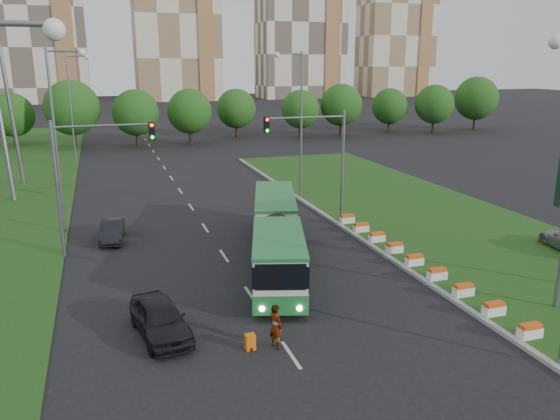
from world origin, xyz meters
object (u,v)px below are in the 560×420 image
object	(u,v)px
traffic_mast_median	(321,150)
car_left_near	(160,318)
pedestrian	(276,326)
traffic_mast_left	(85,165)
car_left_far	(112,231)
shopping_trolley	(250,342)
articulated_bus	(273,234)

from	to	relation	value
traffic_mast_median	car_left_near	size ratio (longest dim) A/B	1.75
traffic_mast_median	pedestrian	xyz separation A→B (m)	(-8.16, -15.23, -4.42)
traffic_mast_median	traffic_mast_left	bearing A→B (deg)	-176.23
pedestrian	car_left_far	bearing A→B (deg)	-4.55
pedestrian	shopping_trolley	xyz separation A→B (m)	(-1.02, 0.15, -0.61)
traffic_mast_median	traffic_mast_left	xyz separation A→B (m)	(-15.16, -1.00, 0.00)
traffic_mast_left	car_left_far	xyz separation A→B (m)	(1.20, 2.11, -4.70)
traffic_mast_left	pedestrian	size ratio (longest dim) A/B	4.30
articulated_bus	car_left_near	bearing A→B (deg)	-118.73
articulated_bus	car_left_far	world-z (taller)	articulated_bus
articulated_bus	car_left_far	bearing A→B (deg)	158.66
traffic_mast_left	car_left_near	world-z (taller)	traffic_mast_left
traffic_mast_median	shopping_trolley	xyz separation A→B (m)	(-9.18, -15.08, -5.03)
traffic_mast_left	car_left_near	distance (m)	12.92
traffic_mast_median	shopping_trolley	size ratio (longest dim) A/B	12.27
car_left_near	car_left_far	xyz separation A→B (m)	(-1.51, 13.88, -0.13)
traffic_mast_left	car_left_far	size ratio (longest dim) A/B	2.03
traffic_mast_median	pedestrian	bearing A→B (deg)	-118.18
traffic_mast_median	articulated_bus	size ratio (longest dim) A/B	0.50
traffic_mast_median	car_left_near	xyz separation A→B (m)	(-12.45, -12.77, -4.57)
traffic_mast_left	articulated_bus	distance (m)	11.56
car_left_near	shopping_trolley	bearing A→B (deg)	-44.66
traffic_mast_left	car_left_far	distance (m)	5.29
car_left_near	pedestrian	bearing A→B (deg)	-39.30
car_left_far	pedestrian	xyz separation A→B (m)	(5.80, -16.34, 0.28)
car_left_far	pedestrian	size ratio (longest dim) A/B	2.12
pedestrian	shopping_trolley	world-z (taller)	pedestrian
articulated_bus	pedestrian	xyz separation A→B (m)	(-2.90, -9.57, -0.68)
car_left_far	car_left_near	bearing A→B (deg)	-77.96
car_left_near	shopping_trolley	world-z (taller)	car_left_near
articulated_bus	shopping_trolley	size ratio (longest dim) A/B	24.44
traffic_mast_left	car_left_near	size ratio (longest dim) A/B	1.75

